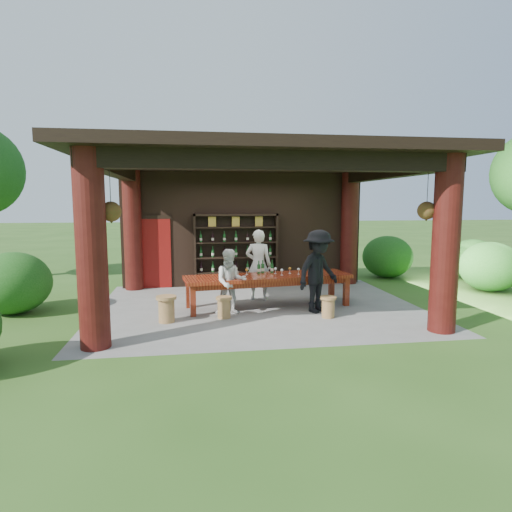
{
  "coord_description": "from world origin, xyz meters",
  "views": [
    {
      "loc": [
        -1.5,
        -9.69,
        2.43
      ],
      "look_at": [
        0.0,
        0.4,
        1.15
      ],
      "focal_mm": 30.0,
      "sensor_mm": 36.0,
      "label": 1
    }
  ],
  "objects": [
    {
      "name": "pavilion",
      "position": [
        -0.01,
        0.43,
        2.13
      ],
      "size": [
        7.5,
        6.0,
        3.6
      ],
      "color": "slate",
      "rests_on": "ground"
    },
    {
      "name": "napkin_basket",
      "position": [
        -0.63,
        -0.16,
        0.82
      ],
      "size": [
        0.28,
        0.21,
        0.14
      ],
      "primitive_type": "cube",
      "rotation": [
        0.0,
        0.0,
        0.13
      ],
      "color": "#BF6672",
      "rests_on": "tasting_table"
    },
    {
      "name": "host",
      "position": [
        0.11,
        0.74,
        0.88
      ],
      "size": [
        0.74,
        0.58,
        1.77
      ],
      "primitive_type": "imported",
      "rotation": [
        0.0,
        0.0,
        2.86
      ],
      "color": "silver",
      "rests_on": "ground"
    },
    {
      "name": "shrubs",
      "position": [
        2.97,
        -0.01,
        0.57
      ],
      "size": [
        14.3,
        8.1,
        1.36
      ],
      "color": "#194C14",
      "rests_on": "ground"
    },
    {
      "name": "guest_woman",
      "position": [
        -0.7,
        -0.54,
        0.71
      ],
      "size": [
        0.7,
        0.55,
        1.43
      ],
      "primitive_type": "imported",
      "rotation": [
        0.0,
        0.0,
        0.01
      ],
      "color": "silver",
      "rests_on": "ground"
    },
    {
      "name": "ground",
      "position": [
        0.0,
        0.0,
        0.0
      ],
      "size": [
        90.0,
        90.0,
        0.0
      ],
      "primitive_type": "plane",
      "color": "#2D5119",
      "rests_on": "ground"
    },
    {
      "name": "stool_far_left",
      "position": [
        -2.06,
        -1.01,
        0.29
      ],
      "size": [
        0.41,
        0.41,
        0.54
      ],
      "rotation": [
        0.0,
        0.0,
        0.24
      ],
      "color": "olive",
      "rests_on": "ground"
    },
    {
      "name": "stool_near_left",
      "position": [
        -0.87,
        -0.86,
        0.24
      ],
      "size": [
        0.35,
        0.35,
        0.46
      ],
      "rotation": [
        0.0,
        0.0,
        0.17
      ],
      "color": "olive",
      "rests_on": "ground"
    },
    {
      "name": "stool_near_right",
      "position": [
        1.32,
        -1.15,
        0.24
      ],
      "size": [
        0.34,
        0.34,
        0.45
      ],
      "rotation": [
        0.0,
        0.0,
        -0.12
      ],
      "color": "olive",
      "rests_on": "ground"
    },
    {
      "name": "table_bottles",
      "position": [
        0.19,
        0.27,
        0.9
      ],
      "size": [
        0.41,
        0.16,
        0.31
      ],
      "color": "#194C1E",
      "rests_on": "tasting_table"
    },
    {
      "name": "table_glasses",
      "position": [
        0.54,
        0.09,
        0.82
      ],
      "size": [
        1.91,
        0.31,
        0.15
      ],
      "color": "silver",
      "rests_on": "tasting_table"
    },
    {
      "name": "wine_shelf",
      "position": [
        -0.28,
        2.45,
        1.06
      ],
      "size": [
        2.4,
        0.36,
        2.11
      ],
      "color": "black",
      "rests_on": "ground"
    },
    {
      "name": "trees",
      "position": [
        4.08,
        1.53,
        3.37
      ],
      "size": [
        21.22,
        10.53,
        4.8
      ],
      "color": "#3F2819",
      "rests_on": "ground"
    },
    {
      "name": "tasting_table",
      "position": [
        0.23,
        -0.03,
        0.64
      ],
      "size": [
        3.96,
        1.47,
        0.75
      ],
      "rotation": [
        0.0,
        0.0,
        0.13
      ],
      "color": "#631A0E",
      "rests_on": "ground"
    },
    {
      "name": "guest_man",
      "position": [
        1.24,
        -0.65,
        0.92
      ],
      "size": [
        1.37,
        1.22,
        1.84
      ],
      "primitive_type": "imported",
      "rotation": [
        0.0,
        0.0,
        0.57
      ],
      "color": "black",
      "rests_on": "ground"
    }
  ]
}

